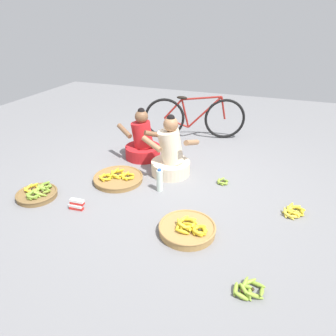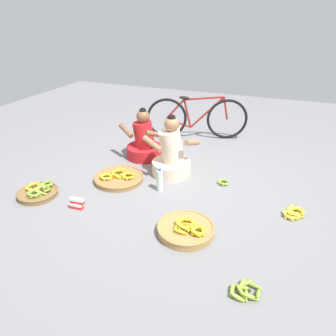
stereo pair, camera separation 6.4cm
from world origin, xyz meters
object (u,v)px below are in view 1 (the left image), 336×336
Objects in this scene: banana_basket_front_center at (188,229)px; banana_basket_mid_right at (118,178)px; bicycle_leaning at (194,118)px; loose_bananas_near_bicycle at (248,289)px; water_bottle at (160,180)px; vendor_woman_behind at (142,142)px; vendor_woman_front at (171,156)px; banana_basket_front_left at (37,194)px; loose_bananas_mid_left at (294,211)px; packet_carton_stack at (77,204)px; loose_bananas_back_center at (223,182)px.

banana_basket_front_center is 1.35m from banana_basket_mid_right.
bicycle_leaning is 2.62m from banana_basket_front_center.
water_bottle is (-1.22, 1.19, 0.11)m from loose_bananas_near_bicycle.
banana_basket_mid_right is at bearing 148.69° from banana_basket_front_center.
loose_bananas_near_bicycle is (1.81, -2.00, -0.21)m from vendor_woman_behind.
vendor_woman_front reaches higher than banana_basket_front_center.
vendor_woman_front reaches higher than vendor_woman_behind.
vendor_woman_behind is 2.70m from loose_bananas_near_bicycle.
vendor_woman_front is 1.70m from banana_basket_front_left.
vendor_woman_front reaches higher than banana_basket_front_left.
banana_basket_front_center is 0.85m from loose_bananas_near_bicycle.
vendor_woman_behind is 2.28m from loose_bananas_mid_left.
packet_carton_stack is at bearing -95.08° from vendor_woman_behind.
packet_carton_stack is (-1.94, 0.50, 0.03)m from loose_bananas_near_bicycle.
vendor_woman_behind is 1.63m from banana_basket_front_left.
loose_bananas_back_center is (-0.52, 1.63, -0.01)m from loose_bananas_near_bicycle.
banana_basket_front_center reaches higher than packet_carton_stack.
banana_basket_mid_right is (-0.57, -0.42, -0.23)m from vendor_woman_front.
vendor_woman_behind reaches higher than water_bottle.
water_bottle is at bearing -87.21° from vendor_woman_front.
vendor_woman_front is 1.40m from bicycle_leaning.
bicycle_leaning reaches higher than banana_basket_mid_right.
bicycle_leaning is 6.63× the size of loose_bananas_near_bicycle.
water_bottle is (0.10, -1.86, -0.22)m from bicycle_leaning.
banana_basket_front_left is at bearing -116.42° from vendor_woman_behind.
packet_carton_stack is (-2.27, -0.73, 0.03)m from loose_bananas_mid_left.
loose_bananas_mid_left is at bearing -14.75° from vendor_woman_front.
loose_bananas_near_bicycle is 1.71m from water_bottle.
vendor_woman_front is 3.36× the size of loose_bananas_near_bicycle.
banana_basket_mid_right is at bearing 176.42° from water_bottle.
vendor_woman_behind reaches higher than banana_basket_front_center.
water_bottle is (1.31, 0.64, 0.09)m from banana_basket_front_left.
water_bottle is (-0.56, 0.66, 0.09)m from banana_basket_front_center.
banana_basket_front_center is 3.24× the size of packet_carton_stack.
banana_basket_front_left is at bearing -151.75° from loose_bananas_back_center.
vendor_woman_behind reaches higher than banana_basket_mid_right.
vendor_woman_front is at bearing 126.87° from loose_bananas_near_bicycle.
water_bottle reaches higher than loose_bananas_back_center.
loose_bananas_mid_left is (1.57, -0.41, -0.24)m from vendor_woman_front.
banana_basket_front_left is at bearing 175.33° from packet_carton_stack.
vendor_woman_front is 0.76m from loose_bananas_back_center.
banana_basket_mid_right is at bearing -179.76° from loose_bananas_mid_left.
bicycle_leaning is 3.46× the size of banana_basket_front_left.
loose_bananas_mid_left is (0.33, 1.24, 0.00)m from loose_bananas_near_bicycle.
loose_bananas_back_center is (1.28, -0.37, -0.22)m from vendor_woman_behind.
loose_bananas_near_bicycle is 0.83× the size of water_bottle.
banana_basket_mid_right is at bearing 145.82° from loose_bananas_near_bicycle.
vendor_woman_front is 1.09× the size of vendor_woman_behind.
banana_basket_front_left is at bearing -115.87° from bicycle_leaning.
banana_basket_front_center is at bearing -52.05° from vendor_woman_behind.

